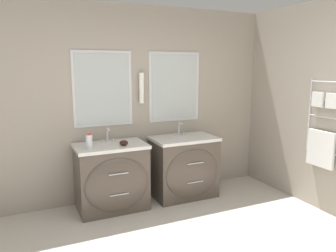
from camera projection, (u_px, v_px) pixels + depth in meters
name	position (u px, v px, depth m)	size (l,w,h in m)	color
wall_back	(121.00, 104.00, 4.39)	(5.92, 0.15, 2.60)	#9E9384
wall_right	(318.00, 107.00, 4.12)	(0.13, 4.45, 2.60)	#9E9384
vanity_left	(112.00, 177.00, 4.11)	(0.88, 0.63, 0.84)	#4C4238
vanity_right	(185.00, 167.00, 4.53)	(0.88, 0.63, 0.84)	#4C4238
faucet_left	(107.00, 135.00, 4.18)	(0.17, 0.12, 0.19)	silver
faucet_right	(179.00, 129.00, 4.60)	(0.17, 0.12, 0.19)	silver
toiletry_bottle	(89.00, 141.00, 3.86)	(0.07, 0.07, 0.19)	silver
amenity_bowl	(124.00, 143.00, 4.01)	(0.11, 0.11, 0.06)	black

